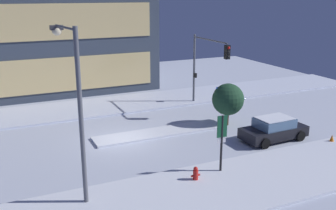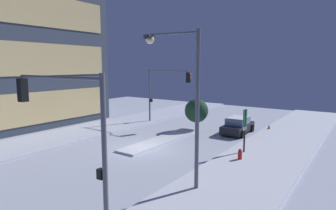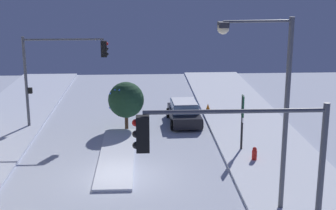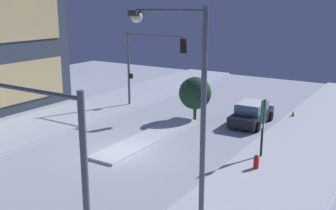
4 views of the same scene
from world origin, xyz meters
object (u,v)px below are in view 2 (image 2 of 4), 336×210
Objects in this scene: fire_hydrant at (240,155)px; parking_info_sign at (245,126)px; decorated_tree_median at (196,111)px; car_near at (238,126)px; street_lamp_arched at (183,87)px; construction_cone at (269,127)px; traffic_light_corner_far_right at (165,86)px; traffic_light_corner_near_left at (65,120)px.

fire_hydrant is 2.34m from parking_info_sign.
fire_hydrant is 0.27× the size of decorated_tree_median.
car_near is at bearing -73.97° from decorated_tree_median.
car_near is 5.43× the size of fire_hydrant.
construction_cone is at bearing -96.25° from street_lamp_arched.
car_near is 13.64m from street_lamp_arched.
fire_hydrant is at bearing 104.27° from parking_info_sign.
car_near is at bearing -87.39° from street_lamp_arched.
fire_hydrant is at bearing -32.12° from traffic_light_corner_far_right.
traffic_light_corner_far_right is at bearing -57.82° from street_lamp_arched.
traffic_light_corner_near_left is at bearing -167.01° from decorated_tree_median.
decorated_tree_median reaches higher than construction_cone.
traffic_light_corner_far_right is 15.84m from street_lamp_arched.
traffic_light_corner_far_right is at bearing 109.10° from construction_cone.
traffic_light_corner_far_right is 1.93× the size of decorated_tree_median.
traffic_light_corner_far_right is at bearing 57.88° from fire_hydrant.
traffic_light_corner_far_right is 11.86m from parking_info_sign.
car_near is 1.42× the size of parking_info_sign.
decorated_tree_median is (-1.07, 3.71, 1.16)m from car_near.
parking_info_sign is (-5.58, -2.66, 1.30)m from car_near.
street_lamp_arched is (-12.75, -2.08, 4.36)m from car_near.
traffic_light_corner_far_right is 7.04× the size of fire_hydrant.
traffic_light_corner_near_left reaches higher than parking_info_sign.
fire_hydrant is at bearing -104.61° from traffic_light_corner_near_left.
construction_cone is (20.98, -1.77, -3.82)m from traffic_light_corner_near_left.
street_lamp_arched is at bearing -172.82° from car_near.
traffic_light_corner_far_right is 0.98× the size of traffic_light_corner_near_left.
street_lamp_arched is at bearing -153.62° from decorated_tree_median.
traffic_light_corner_near_left is 7.16× the size of fire_hydrant.
traffic_light_corner_far_right reaches higher than fire_hydrant.
decorated_tree_median is 5.45× the size of construction_cone.
car_near is 6.32m from parking_info_sign.
fire_hydrant is 10.25m from construction_cone.
street_lamp_arched reaches higher than construction_cone.
traffic_light_corner_far_right is 11.03m from construction_cone.
car_near is 1.49× the size of decorated_tree_median.
car_near is at bearing 22.54° from fire_hydrant.
decorated_tree_median is at bearing -77.01° from traffic_light_corner_near_left.
parking_info_sign is at bearing -101.19° from traffic_light_corner_near_left.
fire_hydrant is at bearing -106.21° from street_lamp_arched.
street_lamp_arched is 16.42m from construction_cone.
parking_info_sign is at bearing -101.27° from street_lamp_arched.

